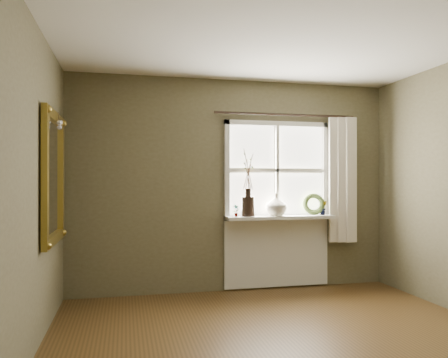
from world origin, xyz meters
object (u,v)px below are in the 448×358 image
cream_vase (276,205)px  gilt_mirror (54,177)px  wreath (314,206)px  dark_jug (248,206)px

cream_vase → gilt_mirror: 2.62m
gilt_mirror → wreath: bearing=16.0°
dark_jug → cream_vase: 0.36m
cream_vase → gilt_mirror: (-2.47, -0.82, 0.33)m
dark_jug → wreath: 0.88m
wreath → gilt_mirror: 3.12m
dark_jug → gilt_mirror: bearing=-158.8°
gilt_mirror → dark_jug: bearing=21.2°
cream_vase → dark_jug: bearing=180.0°
dark_jug → cream_vase: bearing=0.0°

